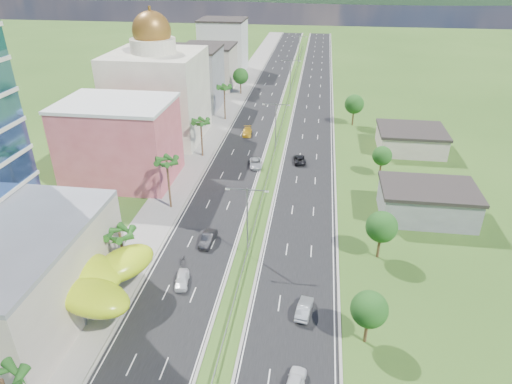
% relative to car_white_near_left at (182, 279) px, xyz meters
% --- Properties ---
extents(ground, '(500.00, 500.00, 0.00)m').
position_rel_car_white_near_left_xyz_m(ground, '(7.68, -2.01, -0.76)').
color(ground, '#2D5119').
rests_on(ground, ground).
extents(road_left, '(11.00, 260.00, 0.04)m').
position_rel_car_white_near_left_xyz_m(road_left, '(0.18, 87.99, -0.74)').
color(road_left, black).
rests_on(road_left, ground).
extents(road_right, '(11.00, 260.00, 0.04)m').
position_rel_car_white_near_left_xyz_m(road_right, '(15.18, 87.99, -0.74)').
color(road_right, black).
rests_on(road_right, ground).
extents(sidewalk_left, '(7.00, 260.00, 0.12)m').
position_rel_car_white_near_left_xyz_m(sidewalk_left, '(-9.32, 87.99, -0.70)').
color(sidewalk_left, gray).
rests_on(sidewalk_left, ground).
extents(median_guardrail, '(0.10, 216.06, 0.76)m').
position_rel_car_white_near_left_xyz_m(median_guardrail, '(7.68, 69.98, -0.14)').
color(median_guardrail, gray).
rests_on(median_guardrail, ground).
extents(streetlight_median_b, '(6.04, 0.25, 11.00)m').
position_rel_car_white_near_left_xyz_m(streetlight_median_b, '(7.68, 7.99, 5.99)').
color(streetlight_median_b, gray).
rests_on(streetlight_median_b, ground).
extents(streetlight_median_c, '(6.04, 0.25, 11.00)m').
position_rel_car_white_near_left_xyz_m(streetlight_median_c, '(7.68, 47.99, 5.99)').
color(streetlight_median_c, gray).
rests_on(streetlight_median_c, ground).
extents(streetlight_median_d, '(6.04, 0.25, 11.00)m').
position_rel_car_white_near_left_xyz_m(streetlight_median_d, '(7.68, 92.99, 5.99)').
color(streetlight_median_d, gray).
rests_on(streetlight_median_d, ground).
extents(streetlight_median_e, '(6.04, 0.25, 11.00)m').
position_rel_car_white_near_left_xyz_m(streetlight_median_e, '(7.68, 137.99, 5.99)').
color(streetlight_median_e, gray).
rests_on(streetlight_median_e, ground).
extents(lime_canopy, '(18.00, 15.00, 7.40)m').
position_rel_car_white_near_left_xyz_m(lime_canopy, '(-12.32, -6.01, 4.24)').
color(lime_canopy, '#BADA15').
rests_on(lime_canopy, ground).
extents(pink_shophouse, '(20.00, 15.00, 15.00)m').
position_rel_car_white_near_left_xyz_m(pink_shophouse, '(-20.32, 29.99, 6.74)').
color(pink_shophouse, '#C14F55').
rests_on(pink_shophouse, ground).
extents(domed_building, '(20.00, 20.00, 28.70)m').
position_rel_car_white_near_left_xyz_m(domed_building, '(-20.32, 52.99, 10.60)').
color(domed_building, beige).
rests_on(domed_building, ground).
extents(midrise_grey, '(16.00, 15.00, 16.00)m').
position_rel_car_white_near_left_xyz_m(midrise_grey, '(-19.32, 77.99, 7.24)').
color(midrise_grey, gray).
rests_on(midrise_grey, ground).
extents(midrise_beige, '(16.00, 15.00, 13.00)m').
position_rel_car_white_near_left_xyz_m(midrise_beige, '(-19.32, 99.99, 5.74)').
color(midrise_beige, '#B1A392').
rests_on(midrise_beige, ground).
extents(midrise_white, '(16.00, 15.00, 18.00)m').
position_rel_car_white_near_left_xyz_m(midrise_white, '(-19.32, 122.99, 8.24)').
color(midrise_white, silver).
rests_on(midrise_white, ground).
extents(shed_near, '(15.00, 10.00, 5.00)m').
position_rel_car_white_near_left_xyz_m(shed_near, '(35.68, 22.99, 1.74)').
color(shed_near, gray).
rests_on(shed_near, ground).
extents(shed_far, '(14.00, 12.00, 4.40)m').
position_rel_car_white_near_left_xyz_m(shed_far, '(37.68, 52.99, 1.44)').
color(shed_far, '#B1A392').
rests_on(shed_far, ground).
extents(palm_tree_a, '(3.60, 3.60, 9.10)m').
position_rel_car_white_near_left_xyz_m(palm_tree_a, '(-7.82, -24.01, 7.27)').
color(palm_tree_a, '#47301C').
rests_on(palm_tree_a, ground).
extents(palm_tree_b, '(3.60, 3.60, 8.10)m').
position_rel_car_white_near_left_xyz_m(palm_tree_b, '(-7.82, -0.01, 6.31)').
color(palm_tree_b, '#47301C').
rests_on(palm_tree_b, ground).
extents(palm_tree_c, '(3.60, 3.60, 9.60)m').
position_rel_car_white_near_left_xyz_m(palm_tree_c, '(-7.82, 19.99, 7.74)').
color(palm_tree_c, '#47301C').
rests_on(palm_tree_c, ground).
extents(palm_tree_d, '(3.60, 3.60, 8.60)m').
position_rel_car_white_near_left_xyz_m(palm_tree_d, '(-7.82, 42.99, 6.79)').
color(palm_tree_d, '#47301C').
rests_on(palm_tree_d, ground).
extents(palm_tree_e, '(3.60, 3.60, 9.40)m').
position_rel_car_white_near_left_xyz_m(palm_tree_e, '(-7.82, 67.99, 7.55)').
color(palm_tree_e, '#47301C').
rests_on(palm_tree_e, ground).
extents(leafy_tree_lfar, '(4.90, 4.90, 8.05)m').
position_rel_car_white_near_left_xyz_m(leafy_tree_lfar, '(-7.82, 92.99, 4.82)').
color(leafy_tree_lfar, '#47301C').
rests_on(leafy_tree_lfar, ground).
extents(leafy_tree_ra, '(4.20, 4.20, 6.90)m').
position_rel_car_white_near_left_xyz_m(leafy_tree_ra, '(23.68, -7.01, 4.02)').
color(leafy_tree_ra, '#47301C').
rests_on(leafy_tree_ra, ground).
extents(leafy_tree_rb, '(4.55, 4.55, 7.47)m').
position_rel_car_white_near_left_xyz_m(leafy_tree_rb, '(26.68, 9.99, 4.42)').
color(leafy_tree_rb, '#47301C').
rests_on(leafy_tree_rb, ground).
extents(leafy_tree_rc, '(3.85, 3.85, 6.33)m').
position_rel_car_white_near_left_xyz_m(leafy_tree_rc, '(29.68, 37.99, 3.62)').
color(leafy_tree_rc, '#47301C').
rests_on(leafy_tree_rc, ground).
extents(leafy_tree_rd, '(4.90, 4.90, 8.05)m').
position_rel_car_white_near_left_xyz_m(leafy_tree_rd, '(25.68, 67.99, 4.82)').
color(leafy_tree_rd, '#47301C').
rests_on(leafy_tree_rd, ground).
extents(car_white_near_left, '(2.34, 4.41, 1.43)m').
position_rel_car_white_near_left_xyz_m(car_white_near_left, '(0.00, 0.00, 0.00)').
color(car_white_near_left, white).
rests_on(car_white_near_left, road_left).
extents(car_dark_left, '(2.05, 4.97, 1.60)m').
position_rel_car_white_near_left_xyz_m(car_dark_left, '(1.22, 10.00, 0.08)').
color(car_dark_left, black).
rests_on(car_dark_left, road_left).
extents(car_silver_mid_left, '(3.21, 5.50, 1.44)m').
position_rel_car_white_near_left_xyz_m(car_silver_mid_left, '(4.48, 38.98, 0.00)').
color(car_silver_mid_left, '#ACB0B4').
rests_on(car_silver_mid_left, road_left).
extents(car_yellow_far_left, '(2.66, 5.42, 1.52)m').
position_rel_car_white_near_left_xyz_m(car_yellow_far_left, '(-0.15, 57.25, 0.04)').
color(car_yellow_far_left, gold).
rests_on(car_yellow_far_left, road_left).
extents(car_white_near_right, '(2.47, 4.63, 1.50)m').
position_rel_car_white_near_left_xyz_m(car_white_near_right, '(16.13, -14.46, 0.03)').
color(car_white_near_right, white).
rests_on(car_white_near_right, road_right).
extents(car_silver_right, '(2.26, 4.79, 1.52)m').
position_rel_car_white_near_left_xyz_m(car_silver_right, '(16.56, -3.38, 0.04)').
color(car_silver_right, '#999BA0').
rests_on(car_silver_right, road_right).
extents(car_dark_far_right, '(2.91, 5.23, 1.39)m').
position_rel_car_white_near_left_xyz_m(car_dark_far_right, '(13.46, 42.44, -0.02)').
color(car_dark_far_right, black).
rests_on(car_dark_far_right, road_right).
extents(motorcycle, '(0.74, 2.13, 1.35)m').
position_rel_car_white_near_left_xyz_m(motorcycle, '(-1.23, 4.59, -0.04)').
color(motorcycle, black).
rests_on(motorcycle, road_left).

